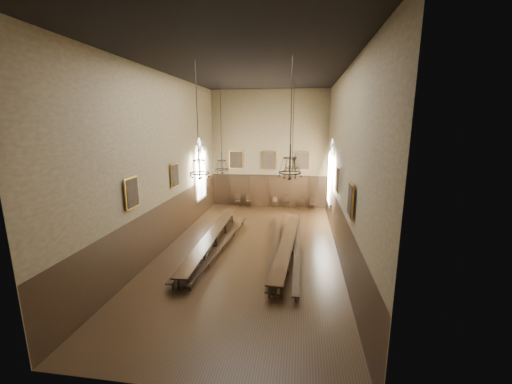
% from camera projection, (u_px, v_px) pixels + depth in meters
% --- Properties ---
extents(floor, '(9.00, 18.00, 0.02)m').
position_uv_depth(floor, '(250.00, 250.00, 16.49)').
color(floor, black).
rests_on(floor, ground).
extents(ceiling, '(9.00, 18.00, 0.02)m').
position_uv_depth(ceiling, '(250.00, 68.00, 14.55)').
color(ceiling, black).
rests_on(ceiling, ground).
extents(wall_back, '(9.00, 0.02, 9.00)m').
position_uv_depth(wall_back, '(269.00, 150.00, 24.23)').
color(wall_back, '#766649').
rests_on(wall_back, ground).
extents(wall_front, '(9.00, 0.02, 9.00)m').
position_uv_depth(wall_front, '(183.00, 218.00, 6.81)').
color(wall_front, '#766649').
rests_on(wall_front, ground).
extents(wall_left, '(0.02, 18.00, 9.00)m').
position_uv_depth(wall_left, '(164.00, 163.00, 16.15)').
color(wall_left, '#766649').
rests_on(wall_left, ground).
extents(wall_right, '(0.02, 18.00, 9.00)m').
position_uv_depth(wall_right, '(344.00, 166.00, 14.89)').
color(wall_right, '#766649').
rests_on(wall_right, ground).
extents(wainscot_panelling, '(9.00, 18.00, 2.50)m').
position_uv_depth(wainscot_panelling, '(250.00, 227.00, 16.22)').
color(wainscot_panelling, black).
rests_on(wainscot_panelling, floor).
extents(table_left, '(0.93, 9.81, 0.76)m').
position_uv_depth(table_left, '(212.00, 241.00, 16.67)').
color(table_left, black).
rests_on(table_left, floor).
extents(table_right, '(1.23, 9.43, 0.73)m').
position_uv_depth(table_right, '(288.00, 247.00, 15.94)').
color(table_right, black).
rests_on(table_right, floor).
extents(bench_left_outer, '(0.44, 9.86, 0.44)m').
position_uv_depth(bench_left_outer, '(205.00, 241.00, 16.90)').
color(bench_left_outer, black).
rests_on(bench_left_outer, floor).
extents(bench_left_inner, '(0.88, 9.12, 0.41)m').
position_uv_depth(bench_left_inner, '(223.00, 245.00, 16.37)').
color(bench_left_inner, black).
rests_on(bench_left_inner, floor).
extents(bench_right_inner, '(0.55, 10.24, 0.46)m').
position_uv_depth(bench_right_inner, '(276.00, 244.00, 16.44)').
color(bench_right_inner, black).
rests_on(bench_right_inner, floor).
extents(bench_right_outer, '(0.30, 9.58, 0.43)m').
position_uv_depth(bench_right_outer, '(297.00, 249.00, 15.89)').
color(bench_right_outer, black).
rests_on(bench_right_outer, floor).
extents(chair_1, '(0.52, 0.52, 0.97)m').
position_uv_depth(chair_1, '(238.00, 203.00, 25.01)').
color(chair_1, black).
rests_on(chair_1, floor).
extents(chair_2, '(0.52, 0.52, 0.99)m').
position_uv_depth(chair_2, '(249.00, 203.00, 24.96)').
color(chair_2, black).
rests_on(chair_2, floor).
extents(chair_4, '(0.48, 0.48, 0.86)m').
position_uv_depth(chair_4, '(275.00, 204.00, 24.64)').
color(chair_4, black).
rests_on(chair_4, floor).
extents(chair_5, '(0.50, 0.50, 0.99)m').
position_uv_depth(chair_5, '(286.00, 205.00, 24.46)').
color(chair_5, black).
rests_on(chair_5, floor).
extents(chair_6, '(0.42, 0.42, 0.88)m').
position_uv_depth(chair_6, '(301.00, 205.00, 24.35)').
color(chair_6, black).
rests_on(chair_6, floor).
extents(chair_7, '(0.50, 0.50, 0.90)m').
position_uv_depth(chair_7, '(312.00, 206.00, 24.15)').
color(chair_7, black).
rests_on(chair_7, floor).
extents(chandelier_back_left, '(0.82, 0.82, 5.30)m').
position_uv_depth(chandelier_back_left, '(222.00, 163.00, 18.48)').
color(chandelier_back_left, black).
rests_on(chandelier_back_left, ceiling).
extents(chandelier_back_right, '(0.77, 0.77, 5.05)m').
position_uv_depth(chandelier_back_right, '(292.00, 161.00, 17.31)').
color(chandelier_back_right, black).
rests_on(chandelier_back_right, ceiling).
extents(chandelier_front_left, '(0.86, 0.86, 4.76)m').
position_uv_depth(chandelier_front_left, '(199.00, 166.00, 13.52)').
color(chandelier_front_left, black).
rests_on(chandelier_front_left, ceiling).
extents(chandelier_front_right, '(0.92, 0.92, 4.61)m').
position_uv_depth(chandelier_front_right, '(290.00, 166.00, 12.59)').
color(chandelier_front_right, black).
rests_on(chandelier_front_right, ceiling).
extents(portrait_back_0, '(1.10, 0.12, 1.40)m').
position_uv_depth(portrait_back_0, '(236.00, 160.00, 24.64)').
color(portrait_back_0, gold).
rests_on(portrait_back_0, wall_back).
extents(portrait_back_1, '(1.10, 0.12, 1.40)m').
position_uv_depth(portrait_back_1, '(269.00, 160.00, 24.27)').
color(portrait_back_1, gold).
rests_on(portrait_back_1, wall_back).
extents(portrait_back_2, '(1.10, 0.12, 1.40)m').
position_uv_depth(portrait_back_2, '(303.00, 161.00, 23.91)').
color(portrait_back_2, gold).
rests_on(portrait_back_2, wall_back).
extents(portrait_left_0, '(0.12, 1.00, 1.30)m').
position_uv_depth(portrait_left_0, '(175.00, 175.00, 17.27)').
color(portrait_left_0, gold).
rests_on(portrait_left_0, wall_left).
extents(portrait_left_1, '(0.12, 1.00, 1.30)m').
position_uv_depth(portrait_left_1, '(132.00, 193.00, 12.92)').
color(portrait_left_1, gold).
rests_on(portrait_left_1, wall_left).
extents(portrait_right_0, '(0.12, 1.00, 1.30)m').
position_uv_depth(portrait_right_0, '(338.00, 179.00, 16.04)').
color(portrait_right_0, gold).
rests_on(portrait_right_0, wall_right).
extents(portrait_right_1, '(0.12, 1.00, 1.30)m').
position_uv_depth(portrait_right_1, '(351.00, 200.00, 11.69)').
color(portrait_right_1, gold).
rests_on(portrait_right_1, wall_right).
extents(window_right, '(0.20, 2.20, 4.60)m').
position_uv_depth(window_right, '(331.00, 172.00, 20.45)').
color(window_right, white).
rests_on(window_right, wall_right).
extents(window_left, '(0.20, 2.20, 4.60)m').
position_uv_depth(window_left, '(200.00, 169.00, 21.69)').
color(window_left, white).
rests_on(window_left, wall_left).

